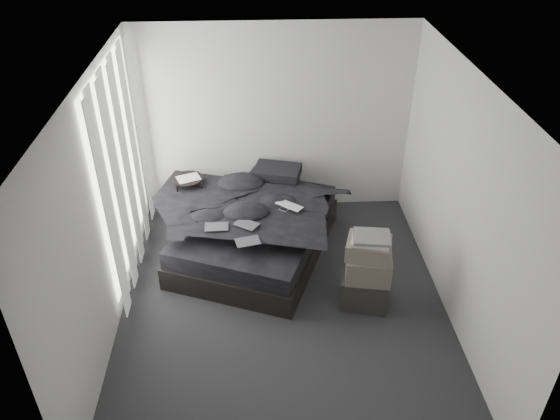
{
  "coord_description": "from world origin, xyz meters",
  "views": [
    {
      "loc": [
        -0.28,
        -4.54,
        4.27
      ],
      "look_at": [
        0.0,
        0.8,
        0.75
      ],
      "focal_mm": 35.0,
      "sensor_mm": 36.0,
      "label": 1
    }
  ],
  "objects_px": {
    "bed": "(256,241)",
    "box_lower": "(365,290)",
    "side_stand": "(190,203)",
    "laptop": "(287,202)"
  },
  "relations": [
    {
      "from": "laptop",
      "to": "box_lower",
      "type": "xyz_separation_m",
      "value": [
        0.82,
        -0.94,
        -0.58
      ]
    },
    {
      "from": "bed",
      "to": "box_lower",
      "type": "height_order",
      "value": "box_lower"
    },
    {
      "from": "bed",
      "to": "box_lower",
      "type": "bearing_deg",
      "value": -19.49
    },
    {
      "from": "bed",
      "to": "side_stand",
      "type": "relative_size",
      "value": 2.85
    },
    {
      "from": "side_stand",
      "to": "box_lower",
      "type": "distance_m",
      "value": 2.63
    },
    {
      "from": "laptop",
      "to": "side_stand",
      "type": "height_order",
      "value": "laptop"
    },
    {
      "from": "bed",
      "to": "side_stand",
      "type": "xyz_separation_m",
      "value": [
        -0.86,
        0.59,
        0.23
      ]
    },
    {
      "from": "bed",
      "to": "laptop",
      "type": "relative_size",
      "value": 6.24
    },
    {
      "from": "bed",
      "to": "side_stand",
      "type": "bearing_deg",
      "value": 166.6
    },
    {
      "from": "laptop",
      "to": "box_lower",
      "type": "relative_size",
      "value": 0.66
    }
  ]
}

